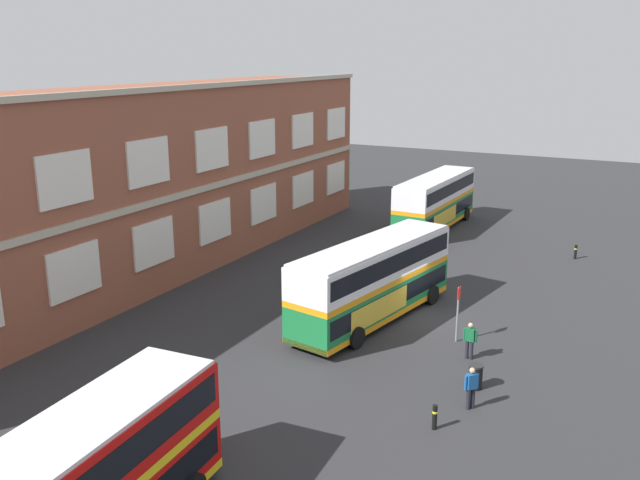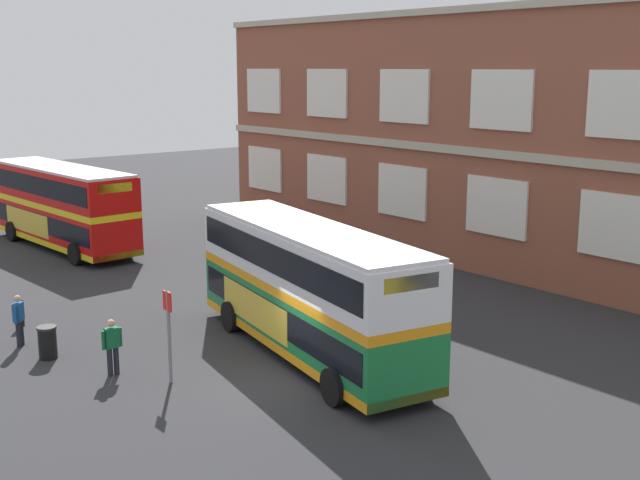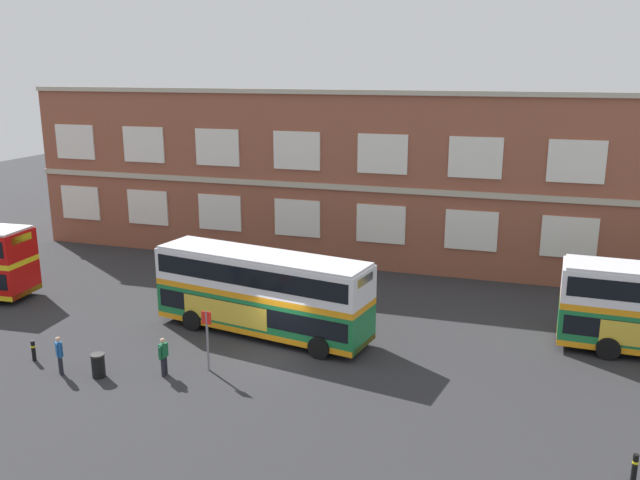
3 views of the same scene
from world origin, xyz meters
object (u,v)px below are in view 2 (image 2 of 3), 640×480
at_px(bus_stand_flag, 169,328).
at_px(double_decker_near, 62,205).
at_px(waiting_passenger, 112,345).
at_px(double_decker_middle, 309,288).
at_px(station_litter_bin, 48,342).
at_px(safety_bollard_east, 21,313).
at_px(second_passenger, 19,318).

bearing_deg(bus_stand_flag, double_decker_near, 166.55).
relative_size(waiting_passenger, bus_stand_flag, 0.63).
relative_size(double_decker_middle, station_litter_bin, 10.95).
bearing_deg(waiting_passenger, double_decker_middle, 68.52).
xyz_separation_m(waiting_passenger, station_litter_bin, (-2.58, -0.96, -0.41)).
bearing_deg(double_decker_near, station_litter_bin, -23.61).
height_order(station_litter_bin, safety_bollard_east, station_litter_bin).
distance_m(waiting_passenger, safety_bollard_east, 6.35).
xyz_separation_m(double_decker_near, waiting_passenger, (17.67, -5.63, -1.22)).
xyz_separation_m(station_litter_bin, safety_bollard_east, (-3.73, 0.49, -0.03)).
xyz_separation_m(double_decker_near, bus_stand_flag, (19.22, -4.60, -0.51)).
distance_m(waiting_passenger, bus_stand_flag, 2.00).
distance_m(double_decker_near, bus_stand_flag, 19.77).
relative_size(station_litter_bin, safety_bollard_east, 1.08).
bearing_deg(second_passenger, double_decker_near, 152.87).
distance_m(double_decker_middle, bus_stand_flag, 4.61).
relative_size(double_decker_middle, waiting_passenger, 6.64).
bearing_deg(safety_bollard_east, double_decker_near, 151.73).
height_order(double_decker_middle, bus_stand_flag, double_decker_middle).
bearing_deg(double_decker_middle, station_litter_bin, -126.16).
bearing_deg(station_litter_bin, double_decker_middle, 53.84).
relative_size(double_decker_near, double_decker_middle, 0.99).
distance_m(bus_stand_flag, station_litter_bin, 4.73).
bearing_deg(double_decker_middle, second_passenger, -133.59).
xyz_separation_m(second_passenger, bus_stand_flag, (5.84, 2.26, 0.70)).
bearing_deg(bus_stand_flag, second_passenger, -158.85).
height_order(double_decker_middle, waiting_passenger, double_decker_middle).
relative_size(bus_stand_flag, station_litter_bin, 2.62).
bearing_deg(double_decker_near, waiting_passenger, -17.67).
relative_size(second_passenger, station_litter_bin, 1.65).
xyz_separation_m(double_decker_middle, waiting_passenger, (-2.19, -5.57, -1.22)).
bearing_deg(double_decker_middle, waiting_passenger, -111.48).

